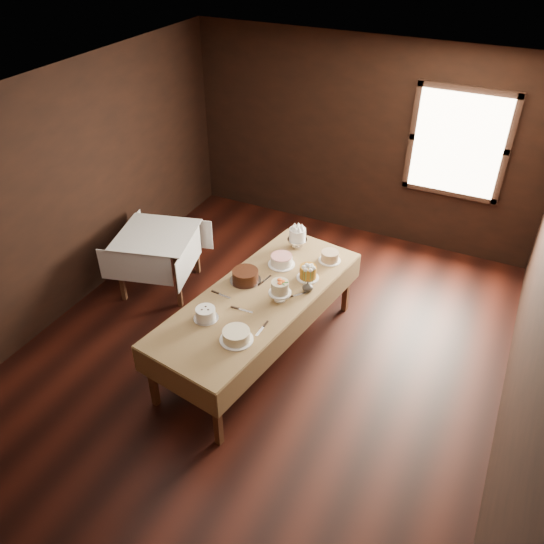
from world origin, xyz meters
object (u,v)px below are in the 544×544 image
at_px(cake_server_c, 267,279).
at_px(flower_vase, 308,287).
at_px(cake_meringue, 297,238).
at_px(cake_caramel, 308,273).
at_px(cake_speckled, 330,257).
at_px(cake_swirl, 206,314).
at_px(cake_server_e, 225,296).
at_px(cake_server_d, 300,294).
at_px(cake_server_a, 246,311).
at_px(cake_flowers, 280,292).
at_px(cake_cream, 236,336).
at_px(display_table, 259,300).
at_px(cake_chocolate, 245,276).
at_px(cake_server_b, 260,331).
at_px(cake_lattice, 282,261).
at_px(side_table, 157,240).

relative_size(cake_server_c, flower_vase, 2.01).
relative_size(cake_meringue, cake_server_c, 1.15).
xyz_separation_m(cake_meringue, cake_caramel, (0.36, -0.53, -0.04)).
bearing_deg(cake_speckled, cake_swirl, -116.02).
bearing_deg(cake_server_e, cake_speckled, 61.05).
bearing_deg(cake_server_d, flower_vase, 11.77).
bearing_deg(cake_server_a, cake_swirl, -140.32).
bearing_deg(cake_swirl, cake_server_e, 92.77).
bearing_deg(cake_flowers, cake_swirl, -131.63).
bearing_deg(cake_caramel, cake_cream, -100.07).
bearing_deg(display_table, cake_chocolate, 146.58).
distance_m(cake_flowers, cake_server_b, 0.53).
bearing_deg(flower_vase, cake_caramel, 112.22).
bearing_deg(cake_swirl, display_table, 62.74).
xyz_separation_m(cake_chocolate, cake_server_a, (0.24, -0.45, -0.06)).
bearing_deg(cake_server_e, cake_server_b, -24.24).
xyz_separation_m(display_table, cake_server_c, (-0.05, 0.30, 0.06)).
bearing_deg(cake_chocolate, cake_caramel, 30.35).
relative_size(cake_speckled, cake_server_e, 1.14).
relative_size(cake_flowers, cake_server_b, 1.00).
relative_size(cake_swirl, cake_cream, 0.75).
bearing_deg(cake_server_d, cake_lattice, 84.86).
distance_m(cake_caramel, cake_cream, 1.23).
xyz_separation_m(cake_server_a, flower_vase, (0.43, 0.57, 0.06)).
xyz_separation_m(cake_server_c, flower_vase, (0.48, -0.01, 0.06)).
distance_m(cake_caramel, cake_swirl, 1.24).
bearing_deg(cake_lattice, cake_server_c, -94.91).
bearing_deg(cake_server_e, cake_server_c, 66.37).
relative_size(cake_server_b, flower_vase, 2.01).
bearing_deg(cake_server_e, cake_chocolate, 83.83).
relative_size(cake_caramel, cake_chocolate, 0.65).
xyz_separation_m(side_table, cake_speckled, (2.15, 0.35, 0.17)).
xyz_separation_m(cake_chocolate, cake_server_c, (0.19, 0.13, -0.06)).
distance_m(cake_chocolate, cake_server_d, 0.63).
bearing_deg(flower_vase, cake_swirl, -130.20).
bearing_deg(cake_caramel, cake_chocolate, -149.65).
height_order(cake_chocolate, cake_server_c, cake_chocolate).
bearing_deg(cake_flowers, cake_caramel, 77.26).
bearing_deg(side_table, cake_cream, -34.68).
xyz_separation_m(cake_server_e, flower_vase, (0.74, 0.46, 0.06)).
bearing_deg(cake_server_c, cake_server_b, -148.25).
relative_size(cake_meringue, cake_server_b, 1.15).
height_order(cake_caramel, cake_cream, cake_caramel).
bearing_deg(cake_server_a, cake_meringue, 86.99).
height_order(side_table, cake_swirl, cake_swirl).
xyz_separation_m(display_table, cake_flowers, (0.23, 0.02, 0.16)).
bearing_deg(cake_caramel, cake_server_d, -82.78).
bearing_deg(flower_vase, cake_flowers, -126.78).
relative_size(cake_cream, cake_server_d, 1.41).
xyz_separation_m(cake_cream, flower_vase, (0.30, 0.99, 0.01)).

